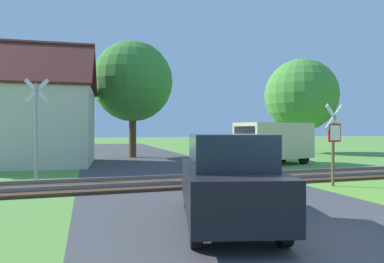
{
  "coord_description": "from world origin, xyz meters",
  "views": [
    {
      "loc": [
        -3.35,
        -4.8,
        1.86
      ],
      "look_at": [
        0.5,
        7.65,
        1.8
      ],
      "focal_mm": 32.0,
      "sensor_mm": 36.0,
      "label": 1
    }
  ],
  "objects_px": {
    "stop_sign_near": "(334,138)",
    "crossing_sign_far": "(36,122)",
    "house": "(21,123)",
    "mail_truck": "(272,142)",
    "tree_far": "(301,95)",
    "tree_center": "(133,82)",
    "parked_car": "(227,179)"
  },
  "relations": [
    {
      "from": "tree_far",
      "to": "tree_center",
      "type": "distance_m",
      "value": 13.51
    },
    {
      "from": "parked_car",
      "to": "tree_center",
      "type": "bearing_deg",
      "value": 102.72
    },
    {
      "from": "house",
      "to": "parked_car",
      "type": "height_order",
      "value": "house"
    },
    {
      "from": "crossing_sign_far",
      "to": "mail_truck",
      "type": "bearing_deg",
      "value": 26.7
    },
    {
      "from": "tree_far",
      "to": "tree_center",
      "type": "xyz_separation_m",
      "value": [
        -13.49,
        -0.35,
        0.49
      ]
    },
    {
      "from": "crossing_sign_far",
      "to": "tree_far",
      "type": "relative_size",
      "value": 0.49
    },
    {
      "from": "stop_sign_near",
      "to": "parked_car",
      "type": "relative_size",
      "value": 0.63
    },
    {
      "from": "tree_center",
      "to": "parked_car",
      "type": "distance_m",
      "value": 17.58
    },
    {
      "from": "tree_far",
      "to": "parked_car",
      "type": "distance_m",
      "value": 22.56
    },
    {
      "from": "tree_far",
      "to": "parked_car",
      "type": "bearing_deg",
      "value": -128.48
    },
    {
      "from": "house",
      "to": "tree_far",
      "type": "height_order",
      "value": "tree_far"
    },
    {
      "from": "crossing_sign_far",
      "to": "parked_car",
      "type": "relative_size",
      "value": 0.87
    },
    {
      "from": "mail_truck",
      "to": "stop_sign_near",
      "type": "bearing_deg",
      "value": 151.44
    },
    {
      "from": "tree_far",
      "to": "crossing_sign_far",
      "type": "bearing_deg",
      "value": -150.29
    },
    {
      "from": "stop_sign_near",
      "to": "parked_car",
      "type": "height_order",
      "value": "stop_sign_near"
    },
    {
      "from": "stop_sign_near",
      "to": "parked_car",
      "type": "xyz_separation_m",
      "value": [
        -5.15,
        -3.15,
        -0.69
      ]
    },
    {
      "from": "house",
      "to": "mail_truck",
      "type": "xyz_separation_m",
      "value": [
        12.8,
        -3.66,
        -1.0
      ]
    },
    {
      "from": "stop_sign_near",
      "to": "house",
      "type": "relative_size",
      "value": 0.34
    },
    {
      "from": "tree_far",
      "to": "tree_center",
      "type": "bearing_deg",
      "value": -178.5
    },
    {
      "from": "crossing_sign_far",
      "to": "parked_car",
      "type": "xyz_separation_m",
      "value": [
        4.35,
        -7.03,
        -1.23
      ]
    },
    {
      "from": "house",
      "to": "tree_far",
      "type": "distance_m",
      "value": 20.29
    },
    {
      "from": "tree_center",
      "to": "mail_truck",
      "type": "height_order",
      "value": "tree_center"
    },
    {
      "from": "crossing_sign_far",
      "to": "parked_car",
      "type": "bearing_deg",
      "value": -46.3
    },
    {
      "from": "tree_far",
      "to": "tree_center",
      "type": "relative_size",
      "value": 0.96
    },
    {
      "from": "crossing_sign_far",
      "to": "tree_far",
      "type": "height_order",
      "value": "tree_far"
    },
    {
      "from": "house",
      "to": "tree_far",
      "type": "bearing_deg",
      "value": 14.97
    },
    {
      "from": "parked_car",
      "to": "tree_far",
      "type": "bearing_deg",
      "value": 65.41
    },
    {
      "from": "house",
      "to": "tree_center",
      "type": "xyz_separation_m",
      "value": [
        6.3,
        3.42,
        2.88
      ]
    },
    {
      "from": "tree_far",
      "to": "house",
      "type": "bearing_deg",
      "value": -169.19
    },
    {
      "from": "stop_sign_near",
      "to": "crossing_sign_far",
      "type": "height_order",
      "value": "crossing_sign_far"
    },
    {
      "from": "house",
      "to": "tree_center",
      "type": "height_order",
      "value": "tree_center"
    },
    {
      "from": "house",
      "to": "parked_car",
      "type": "relative_size",
      "value": 1.86
    }
  ]
}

